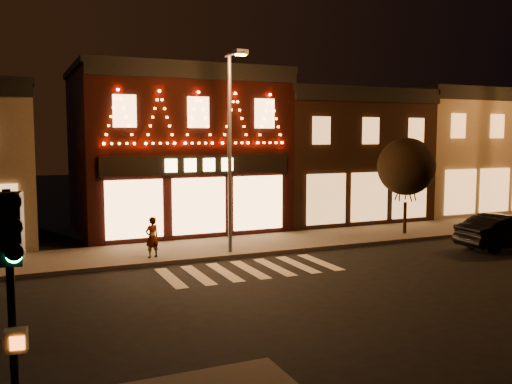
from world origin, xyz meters
TOP-DOWN VIEW (x-y plane):
  - ground at (0.00, 0.00)m, footprint 120.00×120.00m
  - sidewalk_far at (2.00, 8.00)m, footprint 44.00×4.00m
  - building_pulp at (0.00, 13.98)m, footprint 10.20×8.34m
  - building_right_a at (9.50, 13.99)m, footprint 9.20×8.28m
  - building_right_b at (18.50, 13.99)m, footprint 9.20×8.28m
  - traffic_signal_near at (-7.97, -6.82)m, footprint 0.33×0.43m
  - streetlamp_mid at (0.21, 6.36)m, footprint 0.53×1.85m
  - tree_right at (9.72, 7.27)m, footprint 2.81×2.81m
  - dark_sedan at (11.85, 3.00)m, footprint 4.69×1.80m
  - pedestrian at (-2.96, 6.84)m, footprint 0.69×0.57m

SIDE VIEW (x-z plane):
  - ground at x=0.00m, z-range 0.00..0.00m
  - sidewalk_far at x=2.00m, z-range 0.00..0.15m
  - dark_sedan at x=11.85m, z-range 0.00..1.52m
  - pedestrian at x=-2.96m, z-range 0.15..1.77m
  - traffic_signal_near at x=-7.97m, z-range 0.99..5.08m
  - tree_right at x=9.72m, z-range 1.09..5.79m
  - building_right_a at x=9.50m, z-range 0.01..7.51m
  - building_right_b at x=18.50m, z-range 0.01..7.81m
  - building_pulp at x=0.00m, z-range 0.01..8.31m
  - streetlamp_mid at x=0.21m, z-range 0.85..8.89m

